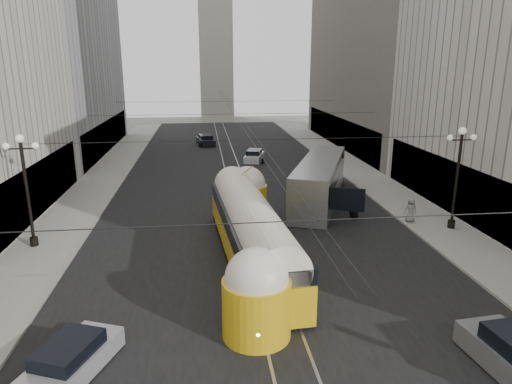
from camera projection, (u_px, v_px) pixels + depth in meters
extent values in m
cube|color=black|center=(236.00, 180.00, 41.37)|extent=(20.00, 85.00, 0.02)
cube|color=gray|center=(107.00, 174.00, 43.35)|extent=(4.00, 72.00, 0.15)
cube|color=gray|center=(352.00, 168.00, 46.05)|extent=(4.00, 72.00, 0.15)
cube|color=gray|center=(227.00, 180.00, 41.29)|extent=(0.12, 85.00, 0.04)
cube|color=gray|center=(244.00, 180.00, 41.46)|extent=(0.12, 85.00, 0.04)
cube|color=black|center=(40.00, 188.00, 31.13)|extent=(0.10, 18.00, 3.60)
cube|color=#999999|center=(43.00, 28.00, 50.17)|extent=(12.00, 28.00, 28.00)
cube|color=black|center=(108.00, 135.00, 54.08)|extent=(0.10, 25.20, 3.60)
cube|color=black|center=(443.00, 183.00, 32.37)|extent=(0.10, 18.00, 3.60)
cube|color=#514C47|center=(392.00, 13.00, 54.12)|extent=(12.00, 32.00, 32.00)
cube|color=black|center=(338.00, 131.00, 57.23)|extent=(0.10, 28.80, 3.60)
cube|color=#B2AFA8|center=(216.00, 54.00, 83.55)|extent=(6.00, 6.00, 24.00)
cylinder|color=black|center=(28.00, 195.00, 25.24)|extent=(0.18, 0.18, 6.00)
cylinder|color=black|center=(34.00, 241.00, 25.98)|extent=(0.44, 0.44, 0.50)
cylinder|color=black|center=(21.00, 149.00, 24.54)|extent=(1.60, 0.08, 0.08)
sphere|color=white|center=(20.00, 139.00, 24.39)|extent=(0.44, 0.44, 0.44)
sphere|color=white|center=(6.00, 146.00, 24.41)|extent=(0.36, 0.36, 0.36)
sphere|color=white|center=(35.00, 146.00, 24.58)|extent=(0.36, 0.36, 0.36)
cylinder|color=black|center=(456.00, 182.00, 28.07)|extent=(0.18, 0.18, 6.00)
cylinder|color=black|center=(451.00, 224.00, 28.81)|extent=(0.44, 0.44, 0.50)
cylinder|color=black|center=(462.00, 140.00, 27.37)|extent=(1.60, 0.08, 0.08)
sphere|color=white|center=(463.00, 131.00, 27.22)|extent=(0.44, 0.44, 0.44)
sphere|color=white|center=(450.00, 138.00, 27.24)|extent=(0.36, 0.36, 0.36)
sphere|color=white|center=(474.00, 137.00, 27.41)|extent=(0.36, 0.36, 0.36)
cylinder|color=black|center=(310.00, 221.00, 12.50)|extent=(25.00, 0.03, 0.03)
cylinder|color=black|center=(253.00, 140.00, 25.89)|extent=(25.00, 0.03, 0.03)
cylinder|color=black|center=(235.00, 114.00, 39.27)|extent=(25.00, 0.03, 0.03)
cylinder|color=black|center=(226.00, 101.00, 52.66)|extent=(25.00, 0.03, 0.03)
cylinder|color=black|center=(232.00, 112.00, 43.15)|extent=(0.03, 72.00, 0.03)
cylinder|color=black|center=(236.00, 112.00, 43.20)|extent=(0.03, 72.00, 0.03)
cube|color=gold|center=(251.00, 242.00, 24.12)|extent=(3.68, 14.36, 1.73)
cube|color=black|center=(251.00, 256.00, 24.34)|extent=(3.65, 13.94, 0.30)
cube|color=black|center=(251.00, 222.00, 23.82)|extent=(3.69, 14.15, 0.86)
cylinder|color=silver|center=(251.00, 217.00, 23.74)|extent=(3.36, 14.13, 2.33)
cylinder|color=gold|center=(257.00, 308.00, 17.36)|extent=(2.64, 2.64, 2.33)
sphere|color=silver|center=(257.00, 279.00, 17.03)|extent=(2.44, 2.44, 2.44)
cylinder|color=gold|center=(247.00, 202.00, 30.83)|extent=(2.64, 2.64, 2.33)
sphere|color=silver|center=(247.00, 184.00, 30.50)|extent=(2.44, 2.44, 2.44)
sphere|color=#FFF2BF|center=(258.00, 333.00, 16.33)|extent=(0.36, 0.36, 0.36)
cube|color=gray|center=(320.00, 180.00, 34.55)|extent=(7.14, 12.76, 3.17)
cube|color=black|center=(320.00, 174.00, 34.41)|extent=(6.99, 12.36, 1.16)
cube|color=black|center=(345.00, 199.00, 28.44)|extent=(2.30, 0.99, 1.48)
cylinder|color=black|center=(316.00, 212.00, 30.64)|extent=(0.30, 1.06, 1.06)
cylinder|color=black|center=(354.00, 211.00, 30.94)|extent=(0.30, 1.06, 1.06)
cylinder|color=black|center=(291.00, 181.00, 38.77)|extent=(0.30, 1.06, 1.06)
cylinder|color=black|center=(322.00, 181.00, 39.06)|extent=(0.30, 1.06, 1.06)
cube|color=#9A9A9E|center=(70.00, 365.00, 15.25)|extent=(3.07, 4.39, 0.72)
cube|color=black|center=(69.00, 352.00, 15.11)|extent=(2.20, 2.62, 0.68)
cylinder|color=black|center=(60.00, 346.00, 16.52)|extent=(0.22, 0.58, 0.58)
cylinder|color=black|center=(102.00, 343.00, 16.69)|extent=(0.22, 0.58, 0.58)
cylinder|color=black|center=(471.00, 344.00, 16.56)|extent=(0.22, 0.68, 0.68)
cube|color=silver|center=(254.00, 157.00, 49.29)|extent=(2.67, 4.32, 0.71)
cube|color=black|center=(254.00, 153.00, 49.16)|extent=(2.00, 2.52, 0.67)
cylinder|color=black|center=(249.00, 161.00, 47.94)|extent=(0.22, 0.57, 0.57)
cylinder|color=black|center=(263.00, 161.00, 48.11)|extent=(0.22, 0.57, 0.57)
cylinder|color=black|center=(246.00, 156.00, 50.55)|extent=(0.22, 0.57, 0.57)
cylinder|color=black|center=(259.00, 156.00, 50.72)|extent=(0.22, 0.57, 0.57)
cube|color=black|center=(206.00, 142.00, 59.27)|extent=(2.53, 4.48, 0.75)
cube|color=black|center=(206.00, 137.00, 59.13)|extent=(1.95, 2.58, 0.71)
cylinder|color=black|center=(200.00, 145.00, 57.85)|extent=(0.22, 0.60, 0.60)
cylinder|color=black|center=(212.00, 144.00, 58.02)|extent=(0.22, 0.60, 0.60)
cylinder|color=black|center=(200.00, 141.00, 60.60)|extent=(0.22, 0.60, 0.60)
cylinder|color=black|center=(211.00, 141.00, 60.77)|extent=(0.22, 0.60, 0.60)
imported|color=gray|center=(411.00, 210.00, 29.77)|extent=(0.83, 0.54, 1.64)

